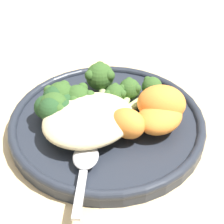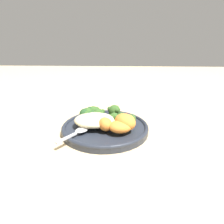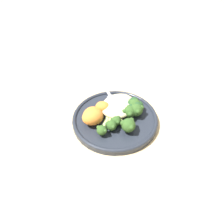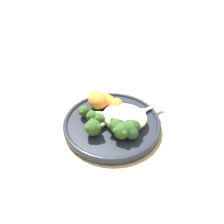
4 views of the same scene
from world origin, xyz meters
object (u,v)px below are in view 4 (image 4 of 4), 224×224
Objects in this scene: spoon at (142,111)px; kale_tuft at (129,129)px; broccoli_stalk_1 at (98,116)px; broccoli_stalk_0 at (92,112)px; plate at (112,123)px; sweet_potato_chunk_0 at (97,100)px; quinoa_mound at (124,117)px; broccoli_stalk_2 at (104,118)px; sweet_potato_chunk_2 at (103,101)px; broccoli_stalk_6 at (128,126)px; broccoli_stalk_3 at (96,126)px; broccoli_stalk_4 at (116,123)px; broccoli_stalk_5 at (121,129)px; sweet_potato_chunk_1 at (116,105)px.

kale_tuft is at bearing -150.50° from spoon.
broccoli_stalk_0 is at bearing -57.54° from broccoli_stalk_1.
plate is 2.15× the size of broccoli_stalk_0.
broccoli_stalk_0 is 0.12m from kale_tuft.
sweet_potato_chunk_0 is at bearing 135.23° from spoon.
quinoa_mound reaches higher than broccoli_stalk_2.
spoon is at bearing 168.97° from broccoli_stalk_2.
kale_tuft reaches higher than sweet_potato_chunk_2.
sweet_potato_chunk_2 is 1.12× the size of kale_tuft.
broccoli_stalk_6 is (-0.02, 0.03, 0.00)m from quinoa_mound.
broccoli_stalk_3 is at bearing 33.75° from broccoli_stalk_2.
broccoli_stalk_0 is 0.08m from broccoli_stalk_4.
sweet_potato_chunk_0 is (0.04, -0.05, 0.01)m from broccoli_stalk_2.
broccoli_stalk_6 is (-0.01, -0.01, -0.00)m from broccoli_stalk_5.
spoon is at bearing 179.93° from broccoli_stalk_1.
quinoa_mound is at bearing 157.61° from broccoli_stalk_1.
broccoli_stalk_4 reaches higher than plate.
quinoa_mound is 0.10m from sweet_potato_chunk_0.
broccoli_stalk_5 reaches higher than quinoa_mound.
quinoa_mound is 2.06× the size of kale_tuft.
broccoli_stalk_5 is 0.12m from sweet_potato_chunk_2.
broccoli_stalk_4 is at bearing 131.54° from plate.
quinoa_mound is at bearing -56.84° from kale_tuft.
kale_tuft is at bearing -19.25° from broccoli_stalk_6.
spoon is (-0.08, -0.07, -0.01)m from broccoli_stalk_2.
sweet_potato_chunk_0 is at bearing -168.00° from broccoli_stalk_6.
broccoli_stalk_0 is 0.96× the size of broccoli_stalk_3.
broccoli_stalk_5 is (-0.02, 0.02, 0.00)m from broccoli_stalk_4.
broccoli_stalk_2 is at bearing 75.60° from sweet_potato_chunk_1.
kale_tuft is at bearing 76.81° from broccoli_stalk_5.
spoon is (-0.03, -0.10, -0.01)m from broccoli_stalk_5.
broccoli_stalk_1 is at bearing -147.42° from broccoli_stalk_6.
sweet_potato_chunk_2 is at bearing -159.93° from broccoli_stalk_4.
broccoli_stalk_4 is at bearing 142.58° from sweet_potato_chunk_0.
sweet_potato_chunk_0 is 0.13m from spoon.
quinoa_mound is at bearing -175.95° from spoon.
broccoli_stalk_3 reaches higher than sweet_potato_chunk_2.
broccoli_stalk_6 is at bearing 154.82° from plate.
kale_tuft reaches higher than broccoli_stalk_1.
sweet_potato_chunk_1 reaches higher than broccoli_stalk_1.
broccoli_stalk_2 is at bearing -128.54° from broccoli_stalk_4.
broccoli_stalk_2 is 0.65× the size of broccoli_stalk_5.
spoon is (-0.11, -0.01, -0.01)m from sweet_potato_chunk_2.
broccoli_stalk_2 is 0.70× the size of spoon.
sweet_potato_chunk_1 is at bearing -51.30° from kale_tuft.
broccoli_stalk_0 reaches higher than spoon.
sweet_potato_chunk_0 is 0.05m from sweet_potato_chunk_1.
plate is 0.03m from broccoli_stalk_2.
sweet_potato_chunk_2 reaches higher than broccoli_stalk_1.
broccoli_stalk_4 reaches higher than quinoa_mound.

